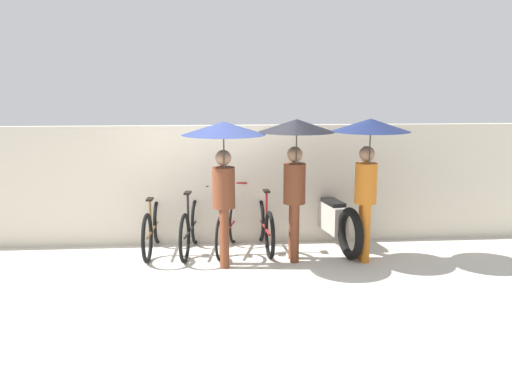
% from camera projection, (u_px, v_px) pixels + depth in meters
% --- Properties ---
extents(ground_plane, '(30.00, 30.00, 0.00)m').
position_uv_depth(ground_plane, '(210.00, 282.00, 7.56)').
color(ground_plane, beige).
extents(back_wall, '(11.14, 0.12, 1.93)m').
position_uv_depth(back_wall, '(209.00, 185.00, 9.24)').
color(back_wall, beige).
rests_on(back_wall, ground).
extents(parked_bicycle_0, '(0.44, 1.78, 1.09)m').
position_uv_depth(parked_bicycle_0, '(153.00, 228.00, 8.82)').
color(parked_bicycle_0, black).
rests_on(parked_bicycle_0, ground).
extents(parked_bicycle_1, '(0.44, 1.75, 0.99)m').
position_uv_depth(parked_bicycle_1, '(191.00, 228.00, 8.81)').
color(parked_bicycle_1, black).
rests_on(parked_bicycle_1, ground).
extents(parked_bicycle_2, '(0.55, 1.66, 1.02)m').
position_uv_depth(parked_bicycle_2, '(228.00, 228.00, 8.87)').
color(parked_bicycle_2, black).
rests_on(parked_bicycle_2, ground).
extents(parked_bicycle_3, '(0.44, 1.72, 1.10)m').
position_uv_depth(parked_bicycle_3, '(265.00, 226.00, 8.98)').
color(parked_bicycle_3, black).
rests_on(parked_bicycle_3, ground).
extents(pedestrian_leading, '(1.15, 1.15, 2.08)m').
position_uv_depth(pedestrian_leading, '(224.00, 150.00, 7.80)').
color(pedestrian_leading, brown).
rests_on(pedestrian_leading, ground).
extents(pedestrian_center, '(1.08, 1.08, 2.10)m').
position_uv_depth(pedestrian_center, '(296.00, 148.00, 8.06)').
color(pedestrian_center, brown).
rests_on(pedestrian_center, ground).
extents(pedestrian_trailing, '(1.11, 1.11, 2.11)m').
position_uv_depth(pedestrian_trailing, '(369.00, 147.00, 8.05)').
color(pedestrian_trailing, '#C66B1E').
rests_on(pedestrian_trailing, ground).
extents(motorcycle, '(0.64, 2.16, 0.96)m').
position_uv_depth(motorcycle, '(333.00, 220.00, 9.13)').
color(motorcycle, black).
rests_on(motorcycle, ground).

